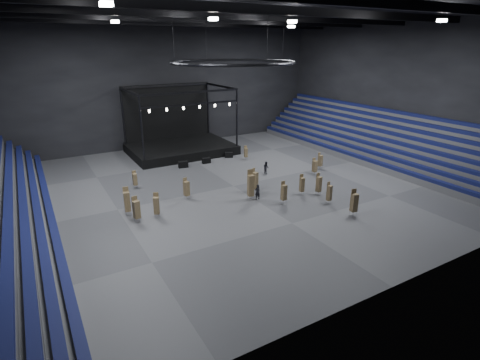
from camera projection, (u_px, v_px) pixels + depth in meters
floor at (234, 186)px, 41.08m from camera, size 50.00×50.00×0.00m
ceiling at (232, 6)px, 34.93m from camera, size 50.00×42.00×0.20m
wall_back at (164, 85)px, 55.10m from camera, size 50.00×0.20×18.00m
wall_front at (415, 152)px, 20.91m from camera, size 50.00×0.20×18.00m
wall_right at (397, 89)px, 49.75m from camera, size 0.20×42.00×18.00m
bleachers_right at (380, 144)px, 51.27m from camera, size 7.20×40.00×6.40m
stage at (179, 142)px, 53.80m from camera, size 14.00×10.00×9.20m
truss_ring at (233, 62)px, 36.64m from camera, size 12.30×12.30×5.15m
roof_girders at (233, 16)px, 35.20m from camera, size 49.00×30.35×0.70m
floodlights at (255, 20)px, 32.15m from camera, size 28.60×16.60×0.25m
flight_case_left at (183, 164)px, 47.16m from camera, size 1.27×0.79×0.79m
flight_case_mid at (206, 161)px, 48.86m from camera, size 1.13×0.64×0.72m
flight_case_right at (229, 155)px, 51.35m from camera, size 1.20×0.94×0.72m
chair_stack_0 at (319, 184)px, 38.29m from camera, size 0.50×0.50×2.35m
chair_stack_1 at (354, 202)px, 33.57m from camera, size 0.60×0.60×2.53m
chair_stack_2 at (255, 180)px, 38.89m from camera, size 0.69×0.69×2.65m
chair_stack_3 at (186, 188)px, 37.23m from camera, size 0.59×0.59×2.24m
chair_stack_4 at (329, 193)px, 36.23m from camera, size 0.49×0.49×2.22m
chair_stack_5 at (135, 179)px, 40.19m from camera, size 0.43×0.43×1.94m
chair_stack_6 at (246, 152)px, 50.24m from camera, size 0.49×0.49×1.89m
chair_stack_7 at (136, 209)px, 32.30m from camera, size 0.61×0.61×2.42m
chair_stack_8 at (251, 185)px, 36.90m from camera, size 0.64×0.64×3.15m
chair_stack_9 at (156, 205)px, 33.22m from camera, size 0.64×0.64×2.36m
chair_stack_10 at (127, 201)px, 33.61m from camera, size 0.59×0.59×2.72m
chair_stack_11 at (302, 184)px, 38.41m from camera, size 0.46×0.46×2.19m
chair_stack_12 at (320, 160)px, 46.38m from camera, size 0.60×0.60×2.08m
chair_stack_13 at (284, 192)px, 36.23m from camera, size 0.48×0.48×2.28m
chair_stack_14 at (315, 166)px, 44.26m from camera, size 0.51×0.51×2.06m
man_center at (258, 192)px, 37.31m from camera, size 0.59×0.40×1.59m
crew_member at (266, 167)px, 44.85m from camera, size 0.57×0.73×1.50m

